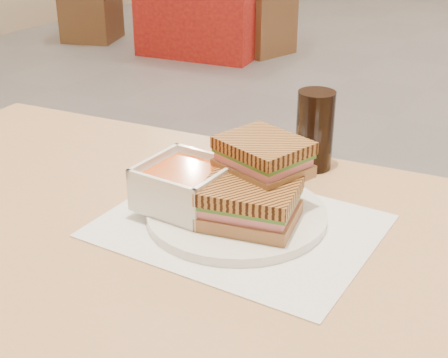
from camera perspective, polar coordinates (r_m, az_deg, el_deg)
The scene contains 9 objects.
main_table at distance 1.03m, azimuth -4.76°, elevation -9.67°, with size 1.28×0.84×0.75m.
tray_liner at distance 0.96m, azimuth 1.34°, elevation -4.21°, with size 0.40×0.31×0.00m.
plate at distance 0.97m, azimuth 1.15°, elevation -3.19°, with size 0.27×0.27×0.01m.
soup_bowl at distance 0.97m, azimuth -3.48°, elevation -0.71°, with size 0.13×0.13×0.07m.
panini_lower at distance 0.93m, azimuth 2.32°, elevation -2.17°, with size 0.16×0.14×0.06m.
panini_upper at distance 0.96m, azimuth 3.53°, elevation 2.01°, with size 0.15×0.14×0.06m.
cola_glass at distance 1.14m, azimuth 8.11°, elevation 4.33°, with size 0.07×0.07×0.14m.
bg_chair_0l at distance 5.43m, azimuth -11.79°, elevation 14.42°, with size 0.51×0.51×0.45m.
bg_chair_0r at distance 4.93m, azimuth 3.31°, elevation 13.74°, with size 0.48×0.48×0.44m.
Camera 1 is at (0.46, -2.72, 1.23)m, focal length 51.16 mm.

